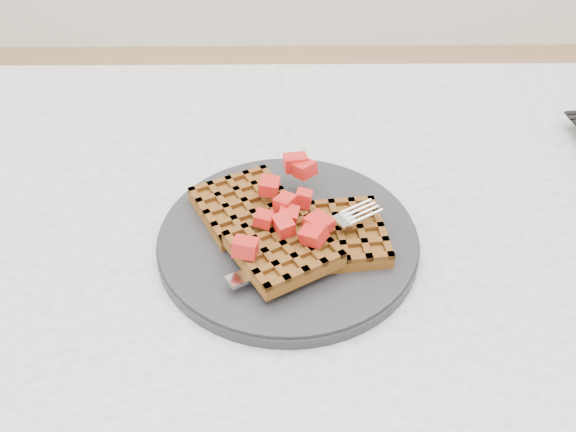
% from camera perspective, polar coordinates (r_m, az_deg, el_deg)
% --- Properties ---
extents(table, '(1.20, 0.80, 0.75)m').
position_cam_1_polar(table, '(0.75, 9.99, -9.33)').
color(table, silver).
rests_on(table, ground).
extents(plate, '(0.27, 0.27, 0.02)m').
position_cam_1_polar(plate, '(0.65, 0.00, -2.12)').
color(plate, black).
rests_on(plate, table).
extents(waffles, '(0.21, 0.19, 0.03)m').
position_cam_1_polar(waffles, '(0.64, 0.02, -1.09)').
color(waffles, brown).
rests_on(waffles, plate).
extents(strawberry_pile, '(0.15, 0.15, 0.02)m').
position_cam_1_polar(strawberry_pile, '(0.62, 0.00, 0.97)').
color(strawberry_pile, '#9B0404').
rests_on(strawberry_pile, waffles).
extents(fork, '(0.17, 0.12, 0.02)m').
position_cam_1_polar(fork, '(0.62, 2.56, -2.74)').
color(fork, silver).
rests_on(fork, plate).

